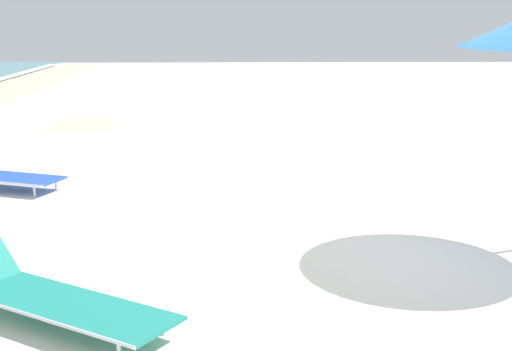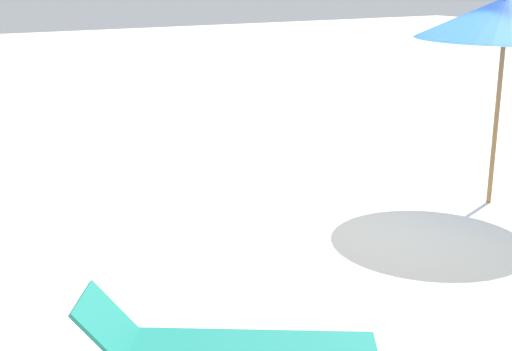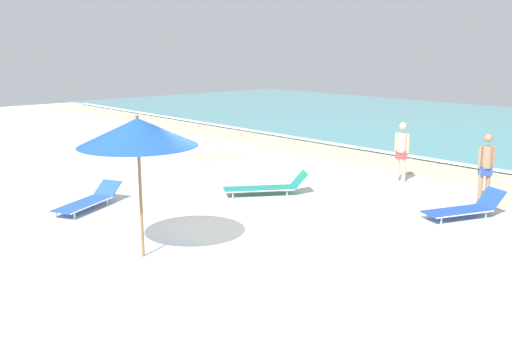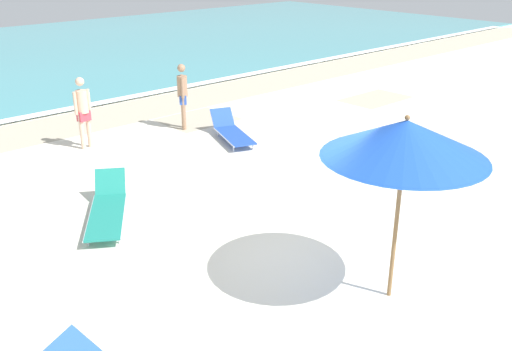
{
  "view_description": "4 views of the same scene",
  "coord_description": "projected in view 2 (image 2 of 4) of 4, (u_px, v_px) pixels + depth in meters",
  "views": [
    {
      "loc": [
        -7.12,
        1.74,
        2.47
      ],
      "look_at": [
        0.4,
        1.54,
        0.75
      ],
      "focal_mm": 50.0,
      "sensor_mm": 36.0,
      "label": 1
    },
    {
      "loc": [
        -5.86,
        5.51,
        2.93
      ],
      "look_at": [
        0.41,
        1.79,
        0.82
      ],
      "focal_mm": 50.0,
      "sensor_mm": 36.0,
      "label": 2
    },
    {
      "loc": [
        9.22,
        -6.87,
        3.88
      ],
      "look_at": [
        0.02,
        1.4,
        1.08
      ],
      "focal_mm": 40.0,
      "sensor_mm": 36.0,
      "label": 3
    },
    {
      "loc": [
        -5.89,
        -5.52,
        4.73
      ],
      "look_at": [
        0.21,
        1.24,
        0.99
      ],
      "focal_mm": 40.0,
      "sensor_mm": 36.0,
      "label": 4
    }
  ],
  "objects": [
    {
      "name": "ground_plane",
      "position": [
        404.0,
        236.0,
        8.37
      ],
      "size": [
        60.0,
        60.0,
        0.16
      ],
      "color": "silver"
    },
    {
      "name": "beach_umbrella",
      "position": [
        506.0,
        18.0,
        8.67
      ],
      "size": [
        2.19,
        2.19,
        2.7
      ],
      "color": "olive",
      "rests_on": "ground_plane"
    },
    {
      "name": "sun_lounger_under_umbrella",
      "position": [
        224.0,
        345.0,
        5.35
      ],
      "size": [
        1.72,
        2.2,
        0.6
      ],
      "rotation": [
        0.0,
        0.0,
        -0.58
      ],
      "color": "#1E8475",
      "rests_on": "ground_plane"
    }
  ]
}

